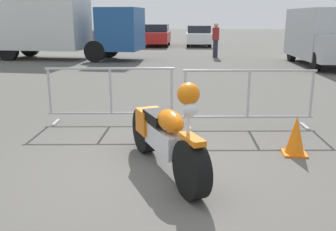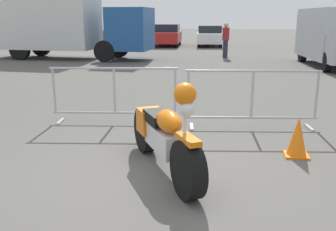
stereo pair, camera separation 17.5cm
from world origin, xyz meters
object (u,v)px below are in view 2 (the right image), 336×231
object	(u,v)px
crowd_barrier_far	(252,98)
box_truck	(62,24)
crowd_barrier_near	(115,94)
parked_car_tan	(50,34)
delivery_van	(335,35)
motorcycle	(164,135)
pedestrian	(226,39)
parked_car_black	(126,35)
traffic_cone	(298,137)
parked_car_maroon	(87,35)
parked_car_white	(210,36)
parked_car_red	(167,35)

from	to	relation	value
crowd_barrier_far	box_truck	bearing A→B (deg)	127.33
crowd_barrier_near	parked_car_tan	size ratio (longest dim) A/B	0.54
delivery_van	motorcycle	bearing A→B (deg)	-27.55
crowd_barrier_near	pedestrian	size ratio (longest dim) A/B	1.41
parked_car_black	traffic_cone	xyz separation A→B (m)	(7.89, -20.89, -0.47)
parked_car_black	parked_car_maroon	bearing A→B (deg)	86.50
parked_car_tan	traffic_cone	bearing A→B (deg)	-149.88
parked_car_tan	traffic_cone	distance (m)	25.33
delivery_van	crowd_barrier_near	bearing A→B (deg)	-37.63
motorcycle	parked_car_white	distance (m)	22.00
motorcycle	parked_car_red	bearing A→B (deg)	159.96
parked_car_black	crowd_barrier_far	bearing A→B (deg)	-162.24
parked_car_red	pedestrian	xyz separation A→B (m)	(3.98, -7.25, 0.17)
parked_car_tan	parked_car_white	world-z (taller)	parked_car_tan
parked_car_tan	parked_car_white	size ratio (longest dim) A/B	1.06
parked_car_maroon	pedestrian	distance (m)	12.26
crowd_barrier_far	parked_car_black	bearing A→B (deg)	110.54
box_truck	parked_car_maroon	bearing A→B (deg)	106.31
motorcycle	box_truck	world-z (taller)	box_truck
parked_car_black	traffic_cone	size ratio (longest dim) A/B	7.65
box_truck	delivery_van	distance (m)	12.21
parked_car_maroon	box_truck	bearing A→B (deg)	-169.62
crowd_barrier_near	box_truck	world-z (taller)	box_truck
crowd_barrier_far	parked_car_maroon	distance (m)	22.12
traffic_cone	parked_car_maroon	bearing A→B (deg)	117.35
delivery_van	parked_car_white	size ratio (longest dim) A/B	1.22
parked_car_red	parked_car_white	size ratio (longest dim) A/B	1.06
crowd_barrier_near	parked_car_maroon	bearing A→B (deg)	111.48
pedestrian	parked_car_red	bearing A→B (deg)	-18.58
traffic_cone	parked_car_tan	bearing A→B (deg)	122.90
crowd_barrier_far	pedestrian	world-z (taller)	pedestrian
pedestrian	box_truck	bearing A→B (deg)	53.95
crowd_barrier_near	delivery_van	bearing A→B (deg)	55.95
delivery_van	parked_car_black	world-z (taller)	delivery_van
crowd_barrier_far	box_truck	world-z (taller)	box_truck
parked_car_red	box_truck	bearing A→B (deg)	153.91
motorcycle	pedestrian	size ratio (longest dim) A/B	1.24
delivery_van	parked_car_black	bearing A→B (deg)	-134.92
parked_car_black	box_truck	bearing A→B (deg)	171.64
motorcycle	crowd_barrier_far	distance (m)	2.50
crowd_barrier_far	parked_car_maroon	bearing A→B (deg)	117.63
crowd_barrier_far	box_truck	xyz separation A→B (m)	(-8.19, 10.74, 1.08)
crowd_barrier_far	parked_car_black	world-z (taller)	parked_car_black
pedestrian	delivery_van	bearing A→B (deg)	-168.65
crowd_barrier_near	box_truck	size ratio (longest dim) A/B	0.30
crowd_barrier_near	traffic_cone	bearing A→B (deg)	-23.21
box_truck	traffic_cone	size ratio (longest dim) A/B	13.24
crowd_barrier_far	delivery_van	xyz separation A→B (m)	(3.96, 9.63, 0.68)
box_truck	parked_car_maroon	size ratio (longest dim) A/B	1.81
crowd_barrier_near	pedestrian	xyz separation A→B (m)	(2.13, 12.29, 0.36)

